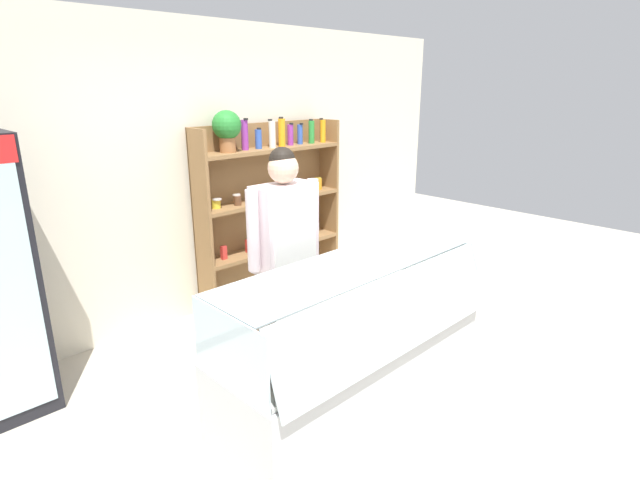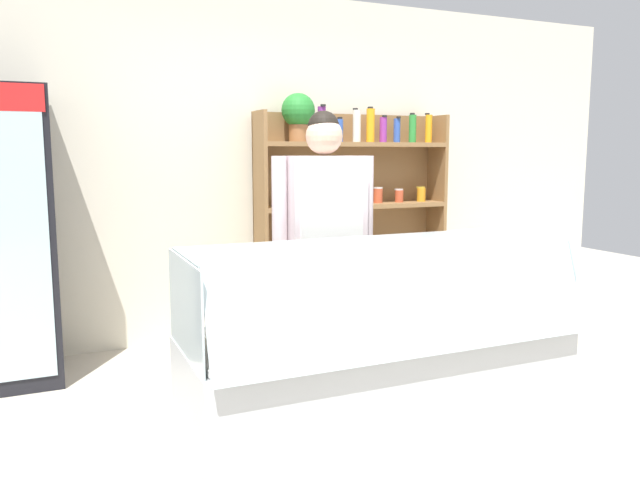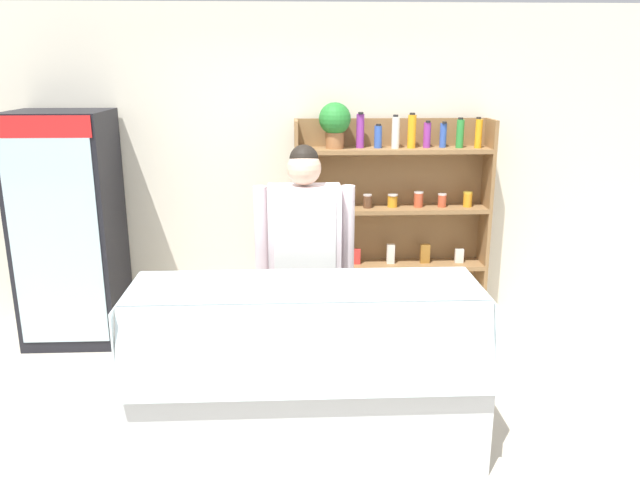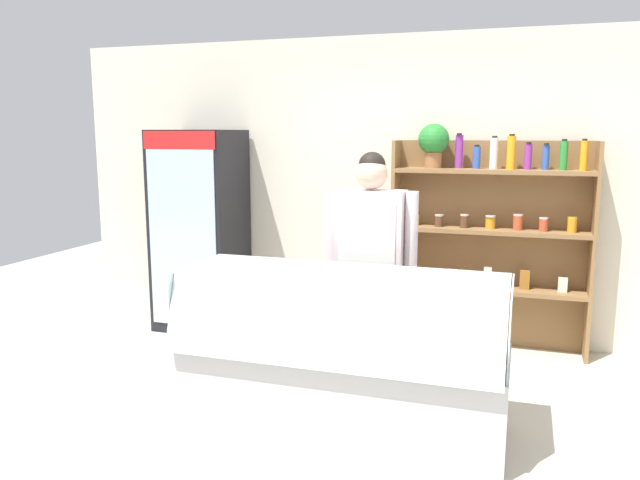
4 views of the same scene
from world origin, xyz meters
The scene contains 5 objects.
ground_plane centered at (0.00, 0.00, 0.00)m, with size 12.00×12.00×0.00m, color beige.
back_wall centered at (0.00, 2.03, 1.35)m, with size 6.80×0.10×2.70m, color silver.
shelving_unit centered at (0.60, 1.82, 1.07)m, with size 1.64×0.29×1.92m.
deli_display_case centered at (-0.13, -0.04, 0.31)m, with size 2.01×0.78×1.01m.
shop_clerk centered at (-0.12, 0.68, 1.03)m, with size 0.67×0.25×1.72m.
Camera 1 is at (-2.42, -2.06, 2.14)m, focal length 28.00 mm.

